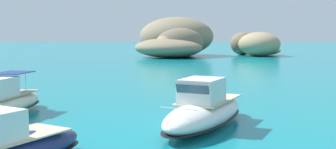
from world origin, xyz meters
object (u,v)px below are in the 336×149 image
object	(u,v)px
islet_small	(257,46)
motorboat_white	(204,111)
islet_large	(176,40)
motorboat_cream	(1,103)

from	to	relation	value
islet_small	motorboat_white	bearing A→B (deg)	-102.47
islet_large	motorboat_cream	xyz separation A→B (m)	(-9.74, -62.74, -2.57)
islet_large	islet_small	size ratio (longest dim) A/B	1.53
islet_large	islet_small	distance (m)	17.51
islet_large	motorboat_cream	world-z (taller)	islet_large
islet_large	motorboat_white	world-z (taller)	islet_large
motorboat_white	islet_large	bearing A→B (deg)	91.80
islet_small	motorboat_cream	xyz separation A→B (m)	(-26.92, -65.90, -1.29)
motorboat_cream	motorboat_white	bearing A→B (deg)	-11.88
islet_small	motorboat_white	world-z (taller)	islet_small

